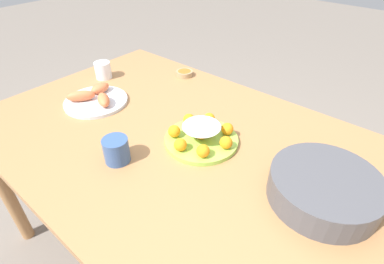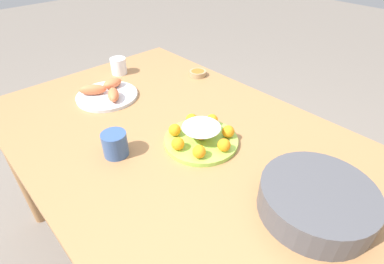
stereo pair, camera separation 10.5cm
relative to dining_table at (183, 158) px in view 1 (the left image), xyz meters
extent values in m
plane|color=slate|center=(0.00, 0.00, -0.68)|extent=(12.00, 12.00, 0.00)
cylinder|color=#A87547|center=(-0.75, -0.46, -0.31)|extent=(0.06, 0.06, 0.74)
cylinder|color=#A87547|center=(-0.75, 0.46, -0.31)|extent=(0.06, 0.06, 0.74)
cube|color=#A87547|center=(0.00, 0.00, 0.07)|extent=(1.60, 1.01, 0.03)
cylinder|color=#99CC4C|center=(0.06, 0.04, 0.09)|extent=(0.26, 0.26, 0.02)
sphere|color=orange|center=(0.15, 0.05, 0.12)|extent=(0.04, 0.04, 0.04)
sphere|color=orange|center=(0.11, 0.12, 0.12)|extent=(0.04, 0.04, 0.04)
sphere|color=orange|center=(0.02, 0.13, 0.12)|extent=(0.04, 0.04, 0.04)
sphere|color=orange|center=(-0.03, 0.07, 0.12)|extent=(0.04, 0.04, 0.04)
sphere|color=orange|center=(-0.02, -0.02, 0.12)|extent=(0.04, 0.04, 0.04)
sphere|color=orange|center=(0.04, -0.06, 0.12)|extent=(0.04, 0.04, 0.04)
sphere|color=orange|center=(0.12, -0.04, 0.12)|extent=(0.04, 0.04, 0.04)
ellipsoid|color=white|center=(0.06, 0.04, 0.15)|extent=(0.14, 0.14, 0.02)
sphere|color=orange|center=(0.06, 0.04, 0.12)|extent=(0.04, 0.04, 0.04)
cylinder|color=#4C4C51|center=(0.48, 0.05, 0.13)|extent=(0.31, 0.31, 0.08)
cylinder|color=brown|center=(0.48, 0.05, 0.16)|extent=(0.25, 0.25, 0.01)
cylinder|color=tan|center=(-0.35, 0.40, 0.10)|extent=(0.08, 0.08, 0.03)
cylinder|color=#B26623|center=(-0.35, 0.40, 0.11)|extent=(0.07, 0.07, 0.01)
cylinder|color=silver|center=(-0.46, -0.05, 0.09)|extent=(0.27, 0.27, 0.01)
ellipsoid|color=#E57042|center=(-0.40, -0.04, 0.12)|extent=(0.11, 0.09, 0.04)
ellipsoid|color=#E57042|center=(-0.50, 0.01, 0.12)|extent=(0.06, 0.09, 0.04)
ellipsoid|color=#E57042|center=(-0.50, -0.09, 0.12)|extent=(0.10, 0.12, 0.05)
cylinder|color=#38568E|center=(-0.09, -0.22, 0.13)|extent=(0.08, 0.08, 0.08)
cylinder|color=white|center=(-0.64, 0.13, 0.12)|extent=(0.08, 0.08, 0.08)
camera|label=1|loc=(0.58, -0.63, 0.75)|focal=28.00mm
camera|label=2|loc=(0.66, -0.56, 0.75)|focal=28.00mm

